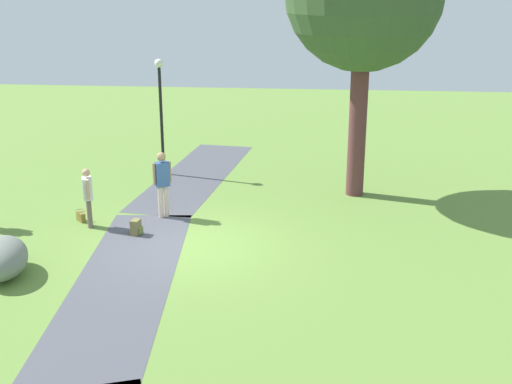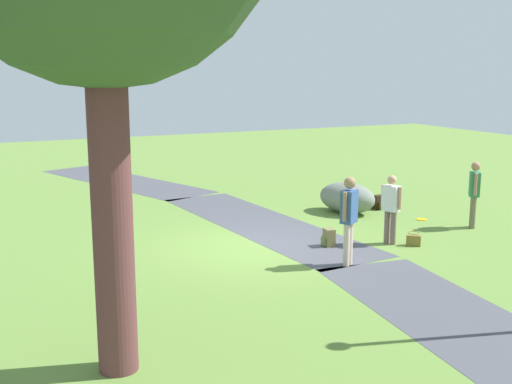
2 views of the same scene
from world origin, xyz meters
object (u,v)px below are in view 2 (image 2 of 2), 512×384
at_px(woman_with_handbag, 391,205).
at_px(frisbee_on_grass, 422,219).
at_px(spare_backpack_on_lawn, 329,238).
at_px(man_near_boulder, 474,190).
at_px(handbag_on_grass, 414,240).
at_px(lawn_boulder, 347,198).
at_px(backpack_by_boulder, 378,203).
at_px(passerby_on_path, 349,214).

bearing_deg(woman_with_handbag, frisbee_on_grass, -55.30).
bearing_deg(spare_backpack_on_lawn, frisbee_on_grass, -72.97).
xyz_separation_m(woman_with_handbag, man_near_boulder, (0.31, -2.78, 0.05)).
xyz_separation_m(man_near_boulder, handbag_on_grass, (-0.68, 2.40, -0.82)).
bearing_deg(spare_backpack_on_lawn, handbag_on_grass, -114.61).
distance_m(handbag_on_grass, frisbee_on_grass, 2.62).
distance_m(lawn_boulder, spare_backpack_on_lawn, 3.48).
bearing_deg(spare_backpack_on_lawn, backpack_by_boulder, -51.28).
distance_m(man_near_boulder, spare_backpack_on_lawn, 4.21).
distance_m(passerby_on_path, frisbee_on_grass, 4.77).
distance_m(man_near_boulder, handbag_on_grass, 2.62).
distance_m(passerby_on_path, backpack_by_boulder, 5.48).
bearing_deg(lawn_boulder, spare_backpack_on_lawn, 139.77).
bearing_deg(woman_with_handbag, handbag_on_grass, -133.57).
height_order(lawn_boulder, passerby_on_path, passerby_on_path).
relative_size(lawn_boulder, backpack_by_boulder, 4.91).
height_order(woman_with_handbag, man_near_boulder, man_near_boulder).
height_order(backpack_by_boulder, frisbee_on_grass, backpack_by_boulder).
distance_m(woman_with_handbag, backpack_by_boulder, 3.67).
bearing_deg(spare_backpack_on_lawn, woman_with_handbag, -107.66).
relative_size(man_near_boulder, handbag_on_grass, 4.33).
xyz_separation_m(woman_with_handbag, backpack_by_boulder, (3.05, -1.91, -0.72)).
bearing_deg(lawn_boulder, frisbee_on_grass, -139.82).
bearing_deg(man_near_boulder, frisbee_on_grass, 25.70).
bearing_deg(lawn_boulder, backpack_by_boulder, -91.76).
bearing_deg(frisbee_on_grass, backpack_by_boulder, 10.86).
distance_m(man_near_boulder, passerby_on_path, 4.70).
relative_size(woman_with_handbag, backpack_by_boulder, 3.96).
relative_size(handbag_on_grass, frisbee_on_grass, 1.39).
relative_size(passerby_on_path, handbag_on_grass, 4.73).
height_order(lawn_boulder, spare_backpack_on_lawn, lawn_boulder).
distance_m(handbag_on_grass, backpack_by_boulder, 3.74).
height_order(man_near_boulder, backpack_by_boulder, man_near_boulder).
distance_m(woman_with_handbag, passerby_on_path, 1.99).
height_order(man_near_boulder, handbag_on_grass, man_near_boulder).
relative_size(man_near_boulder, passerby_on_path, 0.91).
relative_size(spare_backpack_on_lawn, frisbee_on_grass, 1.45).
distance_m(handbag_on_grass, spare_backpack_on_lawn, 1.92).
bearing_deg(backpack_by_boulder, handbag_on_grass, 156.02).
bearing_deg(frisbee_on_grass, man_near_boulder, -154.30).
bearing_deg(frisbee_on_grass, handbag_on_grass, 136.17).
distance_m(man_near_boulder, frisbee_on_grass, 1.65).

